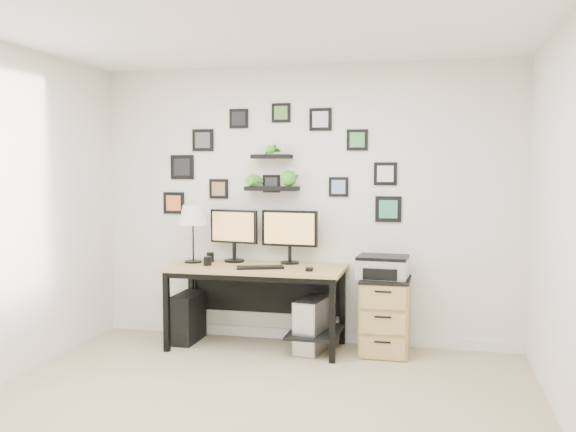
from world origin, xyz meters
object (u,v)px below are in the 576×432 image
(monitor_right, at_px, (290,232))
(table_lamp, at_px, (193,216))
(desk, at_px, (261,279))
(mug, at_px, (207,261))
(printer, at_px, (383,267))
(pc_tower_black, at_px, (188,317))
(file_cabinet, at_px, (385,316))
(monitor_left, at_px, (234,231))
(pc_tower_grey, at_px, (313,325))

(monitor_right, height_order, table_lamp, table_lamp)
(desk, xyz_separation_m, mug, (-0.49, -0.08, 0.16))
(printer, bearing_deg, pc_tower_black, -178.72)
(file_cabinet, bearing_deg, desk, -177.04)
(monitor_left, xyz_separation_m, mug, (-0.17, -0.27, -0.25))
(pc_tower_black, relative_size, printer, 1.00)
(monitor_left, height_order, monitor_right, monitor_right)
(monitor_left, xyz_separation_m, pc_tower_black, (-0.41, -0.16, -0.81))
(file_cabinet, relative_size, printer, 1.48)
(table_lamp, bearing_deg, file_cabinet, -0.17)
(monitor_right, distance_m, mug, 0.80)
(monitor_left, xyz_separation_m, printer, (1.42, -0.12, -0.27))
(desk, bearing_deg, printer, 3.56)
(monitor_left, distance_m, pc_tower_grey, 1.16)
(monitor_left, height_order, table_lamp, table_lamp)
(monitor_left, height_order, printer, monitor_left)
(table_lamp, bearing_deg, pc_tower_grey, -4.57)
(printer, bearing_deg, monitor_right, 171.67)
(pc_tower_grey, bearing_deg, monitor_left, 164.75)
(desk, xyz_separation_m, file_cabinet, (1.12, 0.06, -0.29))
(desk, distance_m, printer, 1.11)
(mug, bearing_deg, monitor_left, 58.23)
(mug, xyz_separation_m, printer, (1.58, 0.15, -0.02))
(file_cabinet, bearing_deg, table_lamp, 179.83)
(printer, bearing_deg, desk, -176.44)
(pc_tower_grey, relative_size, file_cabinet, 0.76)
(table_lamp, relative_size, pc_tower_grey, 1.07)
(monitor_right, height_order, printer, monitor_right)
(pc_tower_black, relative_size, pc_tower_grey, 0.89)
(mug, bearing_deg, pc_tower_black, 155.97)
(desk, height_order, monitor_right, monitor_right)
(table_lamp, bearing_deg, printer, 0.15)
(pc_tower_black, height_order, pc_tower_grey, pc_tower_grey)
(table_lamp, relative_size, printer, 1.20)
(monitor_left, relative_size, pc_tower_grey, 0.98)
(desk, xyz_separation_m, pc_tower_grey, (0.49, -0.03, -0.39))
(mug, relative_size, printer, 0.18)
(mug, bearing_deg, monitor_right, 21.32)
(monitor_right, distance_m, pc_tower_black, 1.27)
(monitor_right, relative_size, printer, 1.19)
(desk, bearing_deg, pc_tower_grey, -3.50)
(monitor_right, relative_size, mug, 6.58)
(mug, distance_m, pc_tower_black, 0.62)
(table_lamp, bearing_deg, monitor_left, 19.25)
(monitor_left, xyz_separation_m, table_lamp, (-0.36, -0.13, 0.15))
(mug, xyz_separation_m, pc_tower_black, (-0.24, 0.11, -0.56))
(monitor_left, xyz_separation_m, file_cabinet, (1.44, -0.13, -0.71))
(mug, height_order, pc_tower_grey, mug)
(monitor_left, bearing_deg, monitor_right, 0.65)
(table_lamp, height_order, pc_tower_grey, table_lamp)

